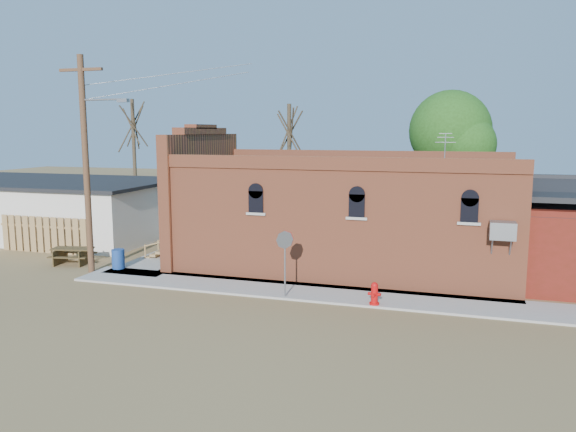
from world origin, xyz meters
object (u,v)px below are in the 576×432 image
(trash_barrel, at_px, (118,259))
(picnic_table, at_px, (73,253))
(fire_hydrant, at_px, (374,294))
(utility_pole, at_px, (87,160))
(brick_bar, at_px, (340,214))
(stop_sign, at_px, (285,246))

(trash_barrel, height_order, picnic_table, trash_barrel)
(fire_hydrant, height_order, picnic_table, fire_hydrant)
(utility_pole, distance_m, picnic_table, 4.78)
(brick_bar, distance_m, picnic_table, 12.18)
(brick_bar, distance_m, utility_pole, 10.96)
(picnic_table, bearing_deg, fire_hydrant, -21.31)
(stop_sign, bearing_deg, trash_barrel, 149.03)
(fire_hydrant, xyz_separation_m, stop_sign, (-3.20, 0.00, 1.46))
(trash_barrel, relative_size, picnic_table, 0.42)
(brick_bar, relative_size, trash_barrel, 19.67)
(utility_pole, height_order, picnic_table, utility_pole)
(utility_pole, bearing_deg, brick_bar, 23.69)
(fire_hydrant, xyz_separation_m, picnic_table, (-13.96, 2.26, 0.01))
(fire_hydrant, xyz_separation_m, trash_barrel, (-11.31, 1.84, 0.03))
(brick_bar, bearing_deg, fire_hydrant, -66.71)
(brick_bar, xyz_separation_m, picnic_table, (-11.59, -3.24, -1.86))
(trash_barrel, distance_m, picnic_table, 2.68)
(utility_pole, bearing_deg, fire_hydrant, -5.66)
(brick_bar, xyz_separation_m, trash_barrel, (-8.94, -3.66, -1.84))
(stop_sign, bearing_deg, fire_hydrant, -18.26)
(stop_sign, bearing_deg, brick_bar, 63.16)
(brick_bar, height_order, fire_hydrant, brick_bar)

